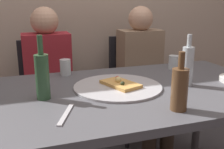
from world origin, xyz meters
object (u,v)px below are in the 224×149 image
(pizza_tray, at_px, (118,87))
(table_knife, at_px, (66,114))
(water_bottle, at_px, (180,88))
(chair_right, at_px, (136,79))
(pizza_slice_last, at_px, (120,83))
(beer_bottle, at_px, (42,75))
(tumbler_near, at_px, (174,62))
(guest_in_sweater, at_px, (49,78))
(tumbler_far, at_px, (65,67))
(wine_bottle, at_px, (188,65))
(guest_in_beanie, at_px, (144,70))
(chair_left, at_px, (48,88))
(dining_table, at_px, (138,100))

(pizza_tray, height_order, table_knife, pizza_tray)
(water_bottle, height_order, chair_right, water_bottle)
(pizza_tray, bearing_deg, pizza_slice_last, 2.63)
(beer_bottle, distance_m, tumbler_near, 0.97)
(guest_in_sweater, bearing_deg, table_knife, 88.69)
(pizza_slice_last, relative_size, table_knife, 1.14)
(guest_in_sweater, bearing_deg, tumbler_far, 103.52)
(pizza_slice_last, relative_size, guest_in_sweater, 0.21)
(wine_bottle, relative_size, guest_in_beanie, 0.25)
(tumbler_far, bearing_deg, tumbler_near, -6.88)
(tumbler_far, xyz_separation_m, table_knife, (-0.10, -0.64, -0.05))
(tumbler_near, height_order, chair_left, chair_left)
(pizza_tray, xyz_separation_m, pizza_slice_last, (0.02, 0.00, 0.02))
(dining_table, distance_m, chair_right, 0.97)
(pizza_tray, xyz_separation_m, tumbler_near, (0.51, 0.27, 0.04))
(guest_in_beanie, bearing_deg, pizza_tray, 54.88)
(table_knife, distance_m, chair_left, 1.14)
(pizza_tray, height_order, guest_in_sweater, guest_in_sweater)
(pizza_tray, distance_m, pizza_slice_last, 0.02)
(wine_bottle, bearing_deg, beer_bottle, 177.39)
(chair_left, distance_m, guest_in_beanie, 0.82)
(water_bottle, distance_m, tumbler_near, 0.75)
(tumbler_far, bearing_deg, table_knife, -98.97)
(pizza_slice_last, relative_size, wine_bottle, 0.87)
(wine_bottle, bearing_deg, guest_in_beanie, 82.71)
(guest_in_beanie, bearing_deg, chair_right, -90.00)
(pizza_slice_last, relative_size, water_bottle, 0.96)
(wine_bottle, distance_m, tumbler_near, 0.38)
(pizza_slice_last, height_order, guest_in_beanie, guest_in_beanie)
(pizza_tray, distance_m, guest_in_beanie, 0.85)
(water_bottle, distance_m, guest_in_sweater, 1.18)
(pizza_slice_last, relative_size, tumbler_near, 2.58)
(pizza_tray, relative_size, beer_bottle, 1.56)
(beer_bottle, distance_m, table_knife, 0.27)
(tumbler_near, relative_size, chair_left, 0.11)
(dining_table, distance_m, chair_left, 0.98)
(chair_left, bearing_deg, water_bottle, 110.65)
(dining_table, bearing_deg, tumbler_near, 37.02)
(dining_table, distance_m, guest_in_sweater, 0.84)
(tumbler_near, bearing_deg, guest_in_sweater, 153.16)
(tumbler_far, bearing_deg, guest_in_sweater, 103.52)
(dining_table, height_order, pizza_tray, pizza_tray)
(chair_right, bearing_deg, wine_bottle, 83.90)
(beer_bottle, bearing_deg, water_bottle, -31.01)
(pizza_slice_last, xyz_separation_m, table_knife, (-0.35, -0.28, -0.02))
(guest_in_sweater, xyz_separation_m, guest_in_beanie, (0.79, 0.00, 0.00))
(wine_bottle, bearing_deg, tumbler_near, 69.89)
(pizza_tray, bearing_deg, chair_left, 110.25)
(chair_left, distance_m, chair_right, 0.79)
(tumbler_near, bearing_deg, water_bottle, -119.43)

